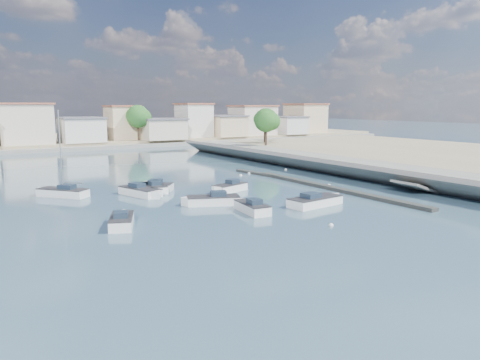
{
  "coord_description": "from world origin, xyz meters",
  "views": [
    {
      "loc": [
        -28.79,
        -27.76,
        9.29
      ],
      "look_at": [
        -2.7,
        13.8,
        1.4
      ],
      "focal_mm": 35.0,
      "sensor_mm": 36.0,
      "label": 1
    }
  ],
  "objects_px": {
    "motorboat_e": "(152,188)",
    "motorboat_f": "(150,187)",
    "motorboat_c": "(210,201)",
    "sailboat": "(61,192)",
    "motorboat_g": "(142,192)",
    "motorboat_b": "(122,221)",
    "motorboat_d": "(229,188)",
    "motorboat_a": "(251,208)",
    "motorboat_h": "(317,201)"
  },
  "relations": [
    {
      "from": "motorboat_e",
      "to": "motorboat_f",
      "type": "height_order",
      "value": "same"
    },
    {
      "from": "motorboat_f",
      "to": "motorboat_c",
      "type": "bearing_deg",
      "value": -77.56
    },
    {
      "from": "motorboat_c",
      "to": "sailboat",
      "type": "relative_size",
      "value": 0.6
    },
    {
      "from": "motorboat_g",
      "to": "sailboat",
      "type": "xyz_separation_m",
      "value": [
        -7.17,
        4.08,
        0.04
      ]
    },
    {
      "from": "motorboat_b",
      "to": "motorboat_g",
      "type": "distance_m",
      "value": 12.19
    },
    {
      "from": "motorboat_d",
      "to": "motorboat_a",
      "type": "bearing_deg",
      "value": -109.25
    },
    {
      "from": "motorboat_e",
      "to": "motorboat_f",
      "type": "relative_size",
      "value": 1.07
    },
    {
      "from": "motorboat_g",
      "to": "sailboat",
      "type": "bearing_deg",
      "value": 150.38
    },
    {
      "from": "motorboat_g",
      "to": "motorboat_d",
      "type": "bearing_deg",
      "value": -17.62
    },
    {
      "from": "motorboat_f",
      "to": "motorboat_g",
      "type": "distance_m",
      "value": 2.86
    },
    {
      "from": "motorboat_c",
      "to": "motorboat_f",
      "type": "bearing_deg",
      "value": 102.44
    },
    {
      "from": "motorboat_c",
      "to": "sailboat",
      "type": "height_order",
      "value": "sailboat"
    },
    {
      "from": "motorboat_d",
      "to": "motorboat_f",
      "type": "distance_m",
      "value": 8.69
    },
    {
      "from": "sailboat",
      "to": "motorboat_e",
      "type": "bearing_deg",
      "value": -14.66
    },
    {
      "from": "motorboat_g",
      "to": "sailboat",
      "type": "height_order",
      "value": "sailboat"
    },
    {
      "from": "motorboat_f",
      "to": "sailboat",
      "type": "xyz_separation_m",
      "value": [
        -8.9,
        1.8,
        0.04
      ]
    },
    {
      "from": "motorboat_a",
      "to": "motorboat_c",
      "type": "xyz_separation_m",
      "value": [
        -1.62,
        4.48,
        0.0
      ]
    },
    {
      "from": "motorboat_h",
      "to": "motorboat_b",
      "type": "bearing_deg",
      "value": 172.55
    },
    {
      "from": "motorboat_d",
      "to": "motorboat_e",
      "type": "bearing_deg",
      "value": 147.0
    },
    {
      "from": "motorboat_b",
      "to": "motorboat_d",
      "type": "relative_size",
      "value": 0.99
    },
    {
      "from": "motorboat_b",
      "to": "motorboat_g",
      "type": "bearing_deg",
      "value": 62.5
    },
    {
      "from": "motorboat_a",
      "to": "motorboat_h",
      "type": "height_order",
      "value": "same"
    },
    {
      "from": "motorboat_d",
      "to": "motorboat_f",
      "type": "bearing_deg",
      "value": 144.32
    },
    {
      "from": "sailboat",
      "to": "motorboat_b",
      "type": "bearing_deg",
      "value": -84.11
    },
    {
      "from": "motorboat_a",
      "to": "motorboat_g",
      "type": "height_order",
      "value": "same"
    },
    {
      "from": "motorboat_a",
      "to": "motorboat_c",
      "type": "distance_m",
      "value": 4.76
    },
    {
      "from": "motorboat_a",
      "to": "motorboat_b",
      "type": "distance_m",
      "value": 11.24
    },
    {
      "from": "motorboat_c",
      "to": "sailboat",
      "type": "bearing_deg",
      "value": 133.41
    },
    {
      "from": "motorboat_a",
      "to": "motorboat_g",
      "type": "bearing_deg",
      "value": 114.54
    },
    {
      "from": "motorboat_b",
      "to": "motorboat_f",
      "type": "xyz_separation_m",
      "value": [
        7.36,
        13.09,
        0.0
      ]
    },
    {
      "from": "motorboat_d",
      "to": "motorboat_f",
      "type": "xyz_separation_m",
      "value": [
        -7.06,
        5.07,
        0.0
      ]
    },
    {
      "from": "motorboat_d",
      "to": "sailboat",
      "type": "xyz_separation_m",
      "value": [
        -15.96,
        6.87,
        0.04
      ]
    },
    {
      "from": "motorboat_h",
      "to": "sailboat",
      "type": "height_order",
      "value": "sailboat"
    },
    {
      "from": "motorboat_b",
      "to": "motorboat_h",
      "type": "xyz_separation_m",
      "value": [
        17.91,
        -2.34,
        0.0
      ]
    },
    {
      "from": "motorboat_f",
      "to": "motorboat_h",
      "type": "relative_size",
      "value": 0.75
    },
    {
      "from": "motorboat_g",
      "to": "motorboat_h",
      "type": "relative_size",
      "value": 0.91
    },
    {
      "from": "motorboat_a",
      "to": "motorboat_e",
      "type": "height_order",
      "value": "same"
    },
    {
      "from": "motorboat_b",
      "to": "sailboat",
      "type": "bearing_deg",
      "value": 95.89
    },
    {
      "from": "motorboat_d",
      "to": "motorboat_e",
      "type": "height_order",
      "value": "same"
    },
    {
      "from": "motorboat_h",
      "to": "sailboat",
      "type": "bearing_deg",
      "value": 138.46
    },
    {
      "from": "motorboat_a",
      "to": "motorboat_f",
      "type": "height_order",
      "value": "same"
    },
    {
      "from": "motorboat_c",
      "to": "motorboat_e",
      "type": "relative_size",
      "value": 1.08
    },
    {
      "from": "motorboat_b",
      "to": "motorboat_e",
      "type": "relative_size",
      "value": 0.92
    },
    {
      "from": "motorboat_d",
      "to": "motorboat_f",
      "type": "relative_size",
      "value": 0.99
    },
    {
      "from": "motorboat_d",
      "to": "motorboat_f",
      "type": "height_order",
      "value": "same"
    },
    {
      "from": "motorboat_e",
      "to": "motorboat_h",
      "type": "distance_m",
      "value": 18.17
    },
    {
      "from": "motorboat_e",
      "to": "motorboat_c",
      "type": "bearing_deg",
      "value": -77.53
    },
    {
      "from": "motorboat_d",
      "to": "sailboat",
      "type": "height_order",
      "value": "sailboat"
    },
    {
      "from": "motorboat_f",
      "to": "sailboat",
      "type": "distance_m",
      "value": 9.08
    },
    {
      "from": "motorboat_g",
      "to": "motorboat_h",
      "type": "bearing_deg",
      "value": -46.97
    }
  ]
}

